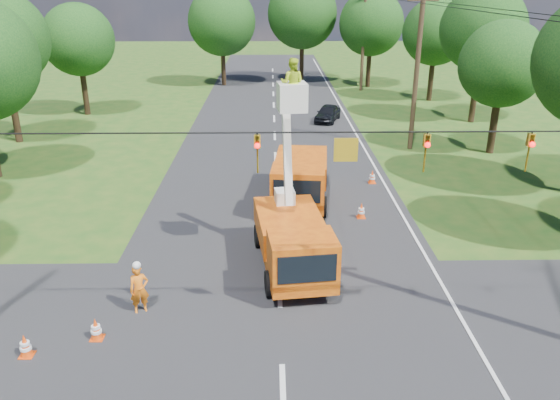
{
  "coord_description": "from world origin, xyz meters",
  "views": [
    {
      "loc": [
        -0.27,
        -11.02,
        9.71
      ],
      "look_at": [
        0.04,
        6.8,
        2.6
      ],
      "focal_mm": 35.0,
      "sensor_mm": 36.0,
      "label": 1
    }
  ],
  "objects_px": {
    "distant_car": "(328,113)",
    "traffic_cone_5": "(25,346)",
    "traffic_cone_2": "(301,252)",
    "traffic_cone_3": "(361,211)",
    "pole_right_mid": "(417,66)",
    "tree_right_c": "(503,64)",
    "tree_far_a": "(222,21)",
    "tree_left_f": "(78,40)",
    "second_truck": "(300,178)",
    "tree_far_c": "(371,23)",
    "traffic_cone_4": "(96,329)",
    "tree_left_e": "(1,39)",
    "pole_right_far": "(364,36)",
    "tree_far_b": "(302,14)",
    "bucket_truck": "(293,230)",
    "traffic_cone_7": "(372,177)",
    "ground_worker": "(139,289)",
    "tree_right_e": "(436,32)",
    "tree_right_d": "(483,29)"
  },
  "relations": [
    {
      "from": "bucket_truck",
      "to": "tree_far_c",
      "type": "relative_size",
      "value": 0.81
    },
    {
      "from": "traffic_cone_5",
      "to": "tree_far_a",
      "type": "relative_size",
      "value": 0.07
    },
    {
      "from": "traffic_cone_2",
      "to": "traffic_cone_3",
      "type": "distance_m",
      "value": 4.84
    },
    {
      "from": "traffic_cone_2",
      "to": "tree_left_f",
      "type": "height_order",
      "value": "tree_left_f"
    },
    {
      "from": "traffic_cone_5",
      "to": "pole_right_far",
      "type": "bearing_deg",
      "value": 68.86
    },
    {
      "from": "second_truck",
      "to": "traffic_cone_4",
      "type": "distance_m",
      "value": 12.53
    },
    {
      "from": "tree_left_e",
      "to": "tree_far_b",
      "type": "distance_m",
      "value": 30.35
    },
    {
      "from": "distant_car",
      "to": "traffic_cone_5",
      "type": "height_order",
      "value": "distant_car"
    },
    {
      "from": "traffic_cone_5",
      "to": "tree_left_f",
      "type": "relative_size",
      "value": 0.08
    },
    {
      "from": "pole_right_far",
      "to": "tree_far_b",
      "type": "xyz_separation_m",
      "value": [
        -5.5,
        5.0,
        1.7
      ]
    },
    {
      "from": "tree_right_d",
      "to": "tree_right_e",
      "type": "bearing_deg",
      "value": 97.13
    },
    {
      "from": "traffic_cone_3",
      "to": "traffic_cone_7",
      "type": "bearing_deg",
      "value": 74.17
    },
    {
      "from": "ground_worker",
      "to": "traffic_cone_2",
      "type": "bearing_deg",
      "value": 9.67
    },
    {
      "from": "tree_right_d",
      "to": "tree_far_c",
      "type": "distance_m",
      "value": 15.92
    },
    {
      "from": "bucket_truck",
      "to": "traffic_cone_2",
      "type": "bearing_deg",
      "value": 56.82
    },
    {
      "from": "tree_right_c",
      "to": "tree_far_a",
      "type": "relative_size",
      "value": 0.82
    },
    {
      "from": "distant_car",
      "to": "traffic_cone_7",
      "type": "relative_size",
      "value": 5.06
    },
    {
      "from": "second_truck",
      "to": "pole_right_far",
      "type": "bearing_deg",
      "value": 81.29
    },
    {
      "from": "ground_worker",
      "to": "tree_far_a",
      "type": "bearing_deg",
      "value": 67.6
    },
    {
      "from": "traffic_cone_4",
      "to": "traffic_cone_5",
      "type": "relative_size",
      "value": 1.0
    },
    {
      "from": "traffic_cone_2",
      "to": "tree_far_c",
      "type": "xyz_separation_m",
      "value": [
        8.67,
        36.81,
        5.7
      ]
    },
    {
      "from": "second_truck",
      "to": "tree_far_c",
      "type": "height_order",
      "value": "tree_far_c"
    },
    {
      "from": "tree_far_c",
      "to": "pole_right_mid",
      "type": "bearing_deg",
      "value": -92.6
    },
    {
      "from": "tree_right_c",
      "to": "traffic_cone_4",
      "type": "bearing_deg",
      "value": -134.95
    },
    {
      "from": "traffic_cone_5",
      "to": "traffic_cone_7",
      "type": "bearing_deg",
      "value": 49.04
    },
    {
      "from": "traffic_cone_3",
      "to": "tree_left_f",
      "type": "xyz_separation_m",
      "value": [
        -18.51,
        20.92,
        5.33
      ]
    },
    {
      "from": "tree_left_f",
      "to": "tree_right_d",
      "type": "height_order",
      "value": "tree_right_d"
    },
    {
      "from": "traffic_cone_5",
      "to": "pole_right_far",
      "type": "relative_size",
      "value": 0.07
    },
    {
      "from": "pole_right_far",
      "to": "tree_left_f",
      "type": "xyz_separation_m",
      "value": [
        -23.3,
        -10.0,
        0.58
      ]
    },
    {
      "from": "tree_left_e",
      "to": "tree_left_f",
      "type": "bearing_deg",
      "value": 75.96
    },
    {
      "from": "second_truck",
      "to": "ground_worker",
      "type": "bearing_deg",
      "value": -115.02
    },
    {
      "from": "ground_worker",
      "to": "distant_car",
      "type": "xyz_separation_m",
      "value": [
        8.43,
        25.51,
        -0.21
      ]
    },
    {
      "from": "distant_car",
      "to": "pole_right_mid",
      "type": "relative_size",
      "value": 0.36
    },
    {
      "from": "ground_worker",
      "to": "pole_right_mid",
      "type": "relative_size",
      "value": 0.16
    },
    {
      "from": "ground_worker",
      "to": "traffic_cone_4",
      "type": "height_order",
      "value": "ground_worker"
    },
    {
      "from": "pole_right_far",
      "to": "tree_left_e",
      "type": "distance_m",
      "value": 31.08
    },
    {
      "from": "tree_right_c",
      "to": "tree_far_b",
      "type": "bearing_deg",
      "value": 111.42
    },
    {
      "from": "bucket_truck",
      "to": "traffic_cone_2",
      "type": "distance_m",
      "value": 1.43
    },
    {
      "from": "ground_worker",
      "to": "tree_far_c",
      "type": "xyz_separation_m",
      "value": [
        13.9,
        40.19,
        5.24
      ]
    },
    {
      "from": "distant_car",
      "to": "tree_right_e",
      "type": "bearing_deg",
      "value": 57.21
    },
    {
      "from": "pole_right_far",
      "to": "tree_right_c",
      "type": "bearing_deg",
      "value": -77.38
    },
    {
      "from": "tree_left_f",
      "to": "tree_far_b",
      "type": "distance_m",
      "value": 23.3
    },
    {
      "from": "traffic_cone_2",
      "to": "pole_right_mid",
      "type": "bearing_deg",
      "value": 62.62
    },
    {
      "from": "traffic_cone_5",
      "to": "tree_right_c",
      "type": "distance_m",
      "value": 28.5
    },
    {
      "from": "ground_worker",
      "to": "pole_right_mid",
      "type": "bearing_deg",
      "value": 31.42
    },
    {
      "from": "traffic_cone_3",
      "to": "tree_far_a",
      "type": "distance_m",
      "value": 35.5
    },
    {
      "from": "traffic_cone_5",
      "to": "tree_right_c",
      "type": "bearing_deg",
      "value": 43.64
    },
    {
      "from": "bucket_truck",
      "to": "tree_left_e",
      "type": "bearing_deg",
      "value": 127.85
    },
    {
      "from": "ground_worker",
      "to": "pole_right_mid",
      "type": "distance_m",
      "value": 22.71
    },
    {
      "from": "tree_right_e",
      "to": "traffic_cone_5",
      "type": "bearing_deg",
      "value": -120.59
    }
  ]
}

